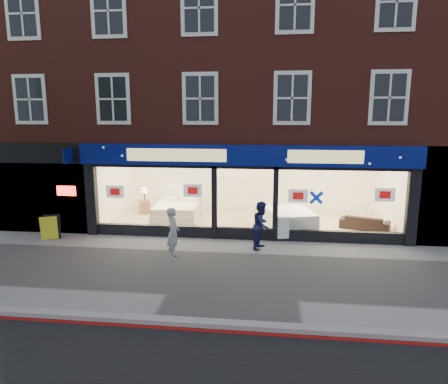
% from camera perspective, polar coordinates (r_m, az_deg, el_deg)
% --- Properties ---
extents(ground, '(120.00, 120.00, 0.00)m').
position_cam_1_polar(ground, '(11.20, 1.85, -11.42)').
color(ground, gray).
rests_on(ground, ground).
extents(kerb_line, '(60.00, 0.10, 0.01)m').
position_cam_1_polar(kerb_line, '(8.43, -0.05, -19.34)').
color(kerb_line, '#8C0A07').
rests_on(kerb_line, ground).
extents(kerb_stone, '(60.00, 0.25, 0.12)m').
position_cam_1_polar(kerb_stone, '(8.57, 0.12, -18.36)').
color(kerb_stone, gray).
rests_on(kerb_stone, ground).
extents(showroom_floor, '(11.00, 4.50, 0.10)m').
position_cam_1_polar(showroom_floor, '(16.16, 3.44, -4.22)').
color(showroom_floor, tan).
rests_on(showroom_floor, ground).
extents(building, '(19.00, 8.26, 10.30)m').
position_cam_1_polar(building, '(17.46, 3.98, 18.80)').
color(building, maroon).
rests_on(building, ground).
extents(display_bed, '(1.92, 2.28, 1.23)m').
position_cam_1_polar(display_bed, '(16.46, -6.73, -2.58)').
color(display_bed, beige).
rests_on(display_bed, showroom_floor).
extents(bedside_table, '(0.58, 0.58, 0.55)m').
position_cam_1_polar(bedside_table, '(17.56, -11.25, -2.11)').
color(bedside_table, brown).
rests_on(bedside_table, showroom_floor).
extents(mattress_stack, '(1.98, 2.25, 0.75)m').
position_cam_1_polar(mattress_stack, '(14.84, 9.37, -4.03)').
color(mattress_stack, white).
rests_on(mattress_stack, showroom_floor).
extents(sofa, '(1.87, 1.28, 0.51)m').
position_cam_1_polar(sofa, '(15.73, 19.47, -4.11)').
color(sofa, black).
rests_on(sofa, showroom_floor).
extents(a_board, '(0.66, 0.55, 0.87)m').
position_cam_1_polar(a_board, '(15.14, -23.54, -4.67)').
color(a_board, yellow).
rests_on(a_board, ground).
extents(pedestrian_grey, '(0.49, 0.64, 1.57)m').
position_cam_1_polar(pedestrian_grey, '(12.13, -7.28, -5.83)').
color(pedestrian_grey, '#A2A5A9').
rests_on(pedestrian_grey, ground).
extents(pedestrian_blue, '(0.79, 0.90, 1.55)m').
position_cam_1_polar(pedestrian_blue, '(12.96, 5.41, -4.72)').
color(pedestrian_blue, '#1B1E4D').
rests_on(pedestrian_blue, ground).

